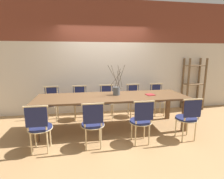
# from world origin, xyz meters

# --- Properties ---
(ground_plane) EXTENTS (16.00, 16.00, 0.00)m
(ground_plane) POSITION_xyz_m (0.00, 0.00, 0.00)
(ground_plane) COLOR #A87F51
(wall_rear) EXTENTS (12.00, 0.06, 3.20)m
(wall_rear) POSITION_xyz_m (0.00, 1.32, 1.60)
(wall_rear) COLOR beige
(wall_rear) RESTS_ON ground_plane
(dining_table) EXTENTS (3.36, 1.00, 0.78)m
(dining_table) POSITION_xyz_m (0.00, 0.00, 0.70)
(dining_table) COLOR brown
(dining_table) RESTS_ON ground_plane
(chair_near_leftend) EXTENTS (0.43, 0.43, 0.89)m
(chair_near_leftend) POSITION_xyz_m (-1.40, -0.78, 0.49)
(chair_near_leftend) COLOR #1E234C
(chair_near_leftend) RESTS_ON ground_plane
(chair_near_left) EXTENTS (0.43, 0.43, 0.89)m
(chair_near_left) POSITION_xyz_m (-0.48, -0.78, 0.49)
(chair_near_left) COLOR #1E234C
(chair_near_left) RESTS_ON ground_plane
(chair_near_center) EXTENTS (0.43, 0.43, 0.89)m
(chair_near_center) POSITION_xyz_m (0.43, -0.78, 0.49)
(chair_near_center) COLOR #1E234C
(chair_near_center) RESTS_ON ground_plane
(chair_near_right) EXTENTS (0.43, 0.43, 0.89)m
(chair_near_right) POSITION_xyz_m (1.39, -0.78, 0.49)
(chair_near_right) COLOR #1E234C
(chair_near_right) RESTS_ON ground_plane
(chair_far_leftend) EXTENTS (0.43, 0.43, 0.89)m
(chair_far_leftend) POSITION_xyz_m (-1.46, 0.78, 0.49)
(chair_far_leftend) COLOR #1E234C
(chair_far_leftend) RESTS_ON ground_plane
(chair_far_left) EXTENTS (0.43, 0.43, 0.89)m
(chair_far_left) POSITION_xyz_m (-0.74, 0.78, 0.49)
(chair_far_left) COLOR #1E234C
(chair_far_left) RESTS_ON ground_plane
(chair_far_center) EXTENTS (0.43, 0.43, 0.89)m
(chair_far_center) POSITION_xyz_m (-0.01, 0.78, 0.49)
(chair_far_center) COLOR #1E234C
(chair_far_center) RESTS_ON ground_plane
(chair_far_right) EXTENTS (0.43, 0.43, 0.89)m
(chair_far_right) POSITION_xyz_m (0.75, 0.78, 0.49)
(chair_far_right) COLOR #1E234C
(chair_far_right) RESTS_ON ground_plane
(chair_far_rightend) EXTENTS (0.43, 0.43, 0.89)m
(chair_far_rightend) POSITION_xyz_m (1.45, 0.78, 0.49)
(chair_far_rightend) COLOR #1E234C
(chair_far_rightend) RESTS_ON ground_plane
(vase_centerpiece) EXTENTS (0.40, 0.40, 0.70)m
(vase_centerpiece) POSITION_xyz_m (0.12, 0.09, 0.89)
(vase_centerpiece) COLOR #4C5156
(vase_centerpiece) RESTS_ON dining_table
(book_stack) EXTENTS (0.20, 0.21, 0.01)m
(book_stack) POSITION_xyz_m (0.89, -0.04, 0.79)
(book_stack) COLOR maroon
(book_stack) RESTS_ON dining_table
(shelving_rack) EXTENTS (0.60, 0.34, 1.59)m
(shelving_rack) POSITION_xyz_m (2.74, 1.08, 0.79)
(shelving_rack) COLOR brown
(shelving_rack) RESTS_ON ground_plane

